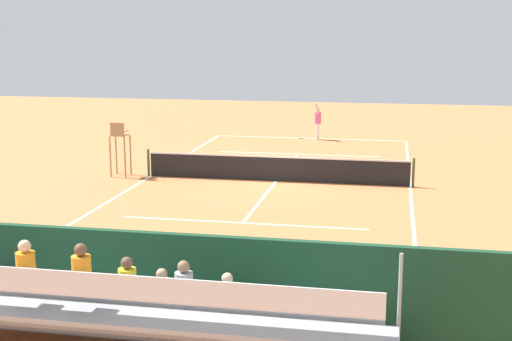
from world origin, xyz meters
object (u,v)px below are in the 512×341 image
at_px(bleacher_stand, 123,314).
at_px(tennis_racket, 306,139).
at_px(tennis_net, 276,168).
at_px(tennis_ball_near, 350,142).
at_px(tennis_player, 318,120).
at_px(tennis_ball_far, 334,147).
at_px(umpire_chair, 119,143).
at_px(equipment_bag, 230,317).
at_px(courtside_bench, 309,302).

height_order(bleacher_stand, tennis_racket, bleacher_stand).
height_order(tennis_net, tennis_ball_near, tennis_net).
height_order(tennis_player, tennis_ball_far, tennis_player).
height_order(umpire_chair, equipment_bag, umpire_chair).
relative_size(umpire_chair, tennis_ball_near, 32.42).
height_order(equipment_bag, tennis_racket, equipment_bag).
height_order(tennis_net, tennis_racket, tennis_net).
bearing_deg(tennis_net, bleacher_stand, 89.70).
bearing_deg(tennis_net, tennis_ball_far, -100.51).
relative_size(tennis_net, courtside_bench, 5.72).
bearing_deg(tennis_racket, tennis_net, 91.03).
bearing_deg(equipment_bag, umpire_chair, -60.29).
relative_size(equipment_bag, tennis_racket, 1.56).
bearing_deg(tennis_racket, tennis_ball_near, 162.44).
distance_m(tennis_ball_near, tennis_ball_far, 2.02).
relative_size(bleacher_stand, tennis_ball_near, 137.27).
bearing_deg(tennis_ball_near, bleacher_stand, 84.98).
relative_size(tennis_net, bleacher_stand, 1.14).
height_order(tennis_player, tennis_ball_near, tennis_player).
bearing_deg(tennis_net, equipment_bag, 95.68).
xyz_separation_m(courtside_bench, tennis_player, (2.43, -23.94, 0.46)).
bearing_deg(tennis_ball_near, tennis_ball_far, 71.38).
xyz_separation_m(tennis_player, tennis_ball_near, (-1.73, 0.64, -0.98)).
distance_m(courtside_bench, tennis_ball_far, 21.44).
relative_size(tennis_player, tennis_racket, 3.34).
relative_size(tennis_net, tennis_ball_far, 156.06).
bearing_deg(tennis_ball_far, courtside_bench, 93.58).
bearing_deg(tennis_player, tennis_ball_far, 113.16).
distance_m(tennis_net, tennis_player, 10.69).
xyz_separation_m(bleacher_stand, tennis_ball_far, (-1.59, -23.49, -0.92)).
xyz_separation_m(bleacher_stand, tennis_racket, (0.11, -26.14, -0.94)).
bearing_deg(tennis_player, umpire_chair, 58.67).
relative_size(bleacher_stand, tennis_player, 4.70).
xyz_separation_m(tennis_net, tennis_ball_near, (-2.15, -10.03, -0.47)).
height_order(bleacher_stand, equipment_bag, bleacher_stand).
relative_size(equipment_bag, tennis_ball_near, 13.64).
relative_size(tennis_player, tennis_ball_near, 29.18).
distance_m(courtside_bench, tennis_player, 24.07).
distance_m(equipment_bag, tennis_player, 24.10).
distance_m(umpire_chair, equipment_bag, 15.24).
distance_m(tennis_racket, tennis_ball_near, 2.46).
bearing_deg(tennis_ball_near, tennis_net, 77.90).
height_order(equipment_bag, tennis_player, tennis_player).
xyz_separation_m(tennis_net, tennis_racket, (0.19, -10.78, -0.49)).
xyz_separation_m(bleacher_stand, equipment_bag, (-1.41, -1.96, -0.77)).
xyz_separation_m(courtside_bench, tennis_racket, (3.04, -24.05, -0.54)).
xyz_separation_m(tennis_ball_near, tennis_ball_far, (0.64, 1.91, 0.00)).
height_order(equipment_bag, tennis_ball_far, equipment_bag).
height_order(courtside_bench, tennis_ball_far, courtside_bench).
distance_m(umpire_chair, tennis_player, 12.73).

